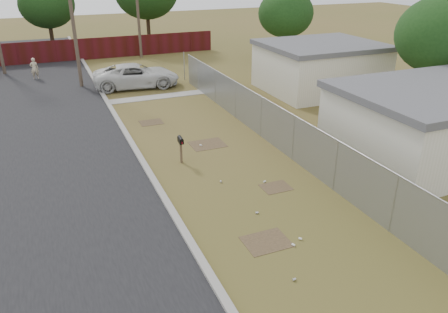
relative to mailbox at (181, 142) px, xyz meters
name	(u,v)px	position (x,y,z in m)	size (l,w,h in m)	color
ground	(227,171)	(1.45, -1.54, -0.94)	(120.00, 120.00, 0.00)	brown
street	(44,130)	(-5.31, 6.51, -0.92)	(15.10, 60.00, 0.12)	black
chainlink_fence	(282,134)	(4.57, -0.52, -0.14)	(0.10, 27.06, 2.02)	gray
privacy_fence	(43,52)	(-4.55, 23.46, -0.04)	(30.00, 0.12, 1.80)	#400D12
utility_poles	(71,8)	(-2.22, 19.12, 3.76)	(12.60, 8.24, 9.00)	brown
houses	(370,90)	(11.15, 1.59, 0.62)	(9.30, 17.24, 3.10)	silver
horizon_trees	(125,4)	(2.29, 22.01, 3.69)	(33.32, 31.94, 7.78)	#352718
mailbox	(181,142)	(0.00, 0.00, 0.00)	(0.21, 0.52, 1.19)	brown
pickup_truck	(136,76)	(0.93, 12.81, -0.15)	(2.62, 5.68, 1.58)	silver
pedestrian	(34,68)	(-5.39, 17.95, -0.17)	(0.56, 0.37, 1.53)	#BDAC8A
scattered_litter	(256,205)	(1.33, -4.47, -0.90)	(2.04, 9.92, 0.07)	silver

